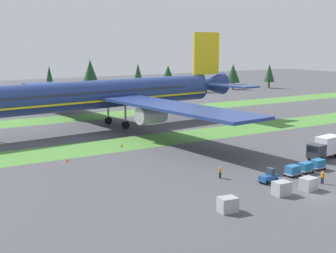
{
  "coord_description": "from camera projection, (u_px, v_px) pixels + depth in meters",
  "views": [
    {
      "loc": [
        -45.0,
        -37.8,
        18.74
      ],
      "look_at": [
        -1.6,
        32.06,
        4.0
      ],
      "focal_mm": 51.04,
      "sensor_mm": 36.0,
      "label": 1
    }
  ],
  "objects": [
    {
      "name": "uld_container_1",
      "position": [
        281.0,
        188.0,
        58.76
      ],
      "size": [
        2.07,
        1.69,
        1.73
      ],
      "primitive_type": "cube",
      "rotation": [
        0.0,
        0.0,
        -0.05
      ],
      "color": "#A3A3A8",
      "rests_on": "ground"
    },
    {
      "name": "catering_truck",
      "position": [
        325.0,
        147.0,
        76.85
      ],
      "size": [
        7.21,
        3.28,
        3.58
      ],
      "rotation": [
        0.0,
        0.0,
        1.72
      ],
      "color": "#2D333D",
      "rests_on": "ground"
    },
    {
      "name": "taxiway_marker_1",
      "position": [
        67.0,
        160.0,
        75.08
      ],
      "size": [
        0.44,
        0.44,
        0.61
      ],
      "primitive_type": "cone",
      "color": "orange",
      "rests_on": "ground"
    },
    {
      "name": "uld_container_2",
      "position": [
        308.0,
        184.0,
        60.81
      ],
      "size": [
        2.12,
        1.75,
        1.63
      ],
      "primitive_type": "cube",
      "rotation": [
        0.0,
        0.0,
        0.08
      ],
      "color": "#A3A3A8",
      "rests_on": "ground"
    },
    {
      "name": "baggage_tug",
      "position": [
        269.0,
        177.0,
        63.95
      ],
      "size": [
        2.71,
        1.54,
        1.97
      ],
      "rotation": [
        0.0,
        0.0,
        1.67
      ],
      "color": "#1E4C8E",
      "rests_on": "ground"
    },
    {
      "name": "grass_strip_near",
      "position": [
        154.0,
        140.0,
        91.52
      ],
      "size": [
        320.0,
        10.84,
        0.01
      ],
      "primitive_type": "cube",
      "color": "#4C8438",
      "rests_on": "ground"
    },
    {
      "name": "cargo_dolly_second",
      "position": [
        306.0,
        167.0,
        68.66
      ],
      "size": [
        2.33,
        1.7,
        1.55
      ],
      "rotation": [
        0.0,
        0.0,
        1.67
      ],
      "color": "#A3A3A8",
      "rests_on": "ground"
    },
    {
      "name": "ground_plane",
      "position": [
        317.0,
        197.0,
        58.29
      ],
      "size": [
        400.0,
        400.0,
        0.0
      ],
      "primitive_type": "plane",
      "color": "#47474C"
    },
    {
      "name": "ground_crew_marshaller",
      "position": [
        220.0,
        172.0,
        66.04
      ],
      "size": [
        0.54,
        0.36,
        1.74
      ],
      "rotation": [
        0.0,
        0.0,
        3.43
      ],
      "color": "black",
      "rests_on": "ground"
    },
    {
      "name": "airliner",
      "position": [
        108.0,
        94.0,
        103.68
      ],
      "size": [
        68.25,
        83.81,
        20.9
      ],
      "rotation": [
        0.0,
        0.0,
        1.67
      ],
      "color": "navy",
      "rests_on": "ground"
    },
    {
      "name": "cargo_dolly_lead",
      "position": [
        293.0,
        170.0,
        66.93
      ],
      "size": [
        2.33,
        1.7,
        1.55
      ],
      "rotation": [
        0.0,
        0.0,
        1.67
      ],
      "color": "#A3A3A8",
      "rests_on": "ground"
    },
    {
      "name": "taxiway_marker_0",
      "position": [
        121.0,
        145.0,
        85.65
      ],
      "size": [
        0.44,
        0.44,
        0.68
      ],
      "primitive_type": "cone",
      "color": "orange",
      "rests_on": "ground"
    },
    {
      "name": "uld_container_0",
      "position": [
        228.0,
        205.0,
        52.98
      ],
      "size": [
        2.2,
        1.86,
        1.69
      ],
      "primitive_type": "cube",
      "rotation": [
        0.0,
        0.0,
        -0.14
      ],
      "color": "#A3A3A8",
      "rests_on": "ground"
    },
    {
      "name": "ground_crew_loader",
      "position": [
        322.0,
        177.0,
        63.5
      ],
      "size": [
        0.36,
        0.52,
        1.74
      ],
      "rotation": [
        0.0,
        0.0,
        1.97
      ],
      "color": "black",
      "rests_on": "ground"
    },
    {
      "name": "distant_tree_line",
      "position": [
        63.0,
        80.0,
        149.17
      ],
      "size": [
        184.52,
        10.42,
        12.77
      ],
      "color": "#4C3823",
      "rests_on": "ground"
    },
    {
      "name": "cargo_dolly_third",
      "position": [
        318.0,
        164.0,
        70.39
      ],
      "size": [
        2.33,
        1.7,
        1.55
      ],
      "rotation": [
        0.0,
        0.0,
        1.67
      ],
      "color": "#A3A3A8",
      "rests_on": "ground"
    },
    {
      "name": "grass_strip_far",
      "position": [
        86.0,
        117.0,
        119.68
      ],
      "size": [
        320.0,
        10.84,
        0.01
      ],
      "primitive_type": "cube",
      "color": "#4C8438",
      "rests_on": "ground"
    }
  ]
}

